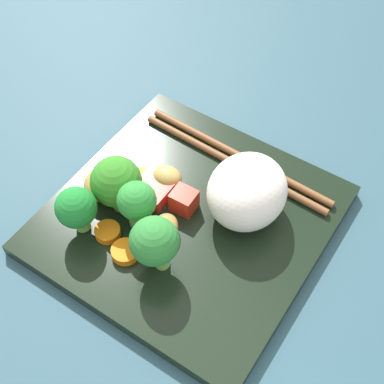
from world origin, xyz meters
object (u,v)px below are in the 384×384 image
rice_mound (247,191)px  broccoli_floret_3 (116,182)px  carrot_slice_0 (125,252)px  chopstick_pair (233,158)px  square_plate (189,220)px

rice_mound → broccoli_floret_3: bearing=121.2°
carrot_slice_0 → chopstick_pair: same height
rice_mound → carrot_slice_0: bearing=149.0°
square_plate → carrot_slice_0: size_ratio=9.59×
broccoli_floret_3 → chopstick_pair: (10.66, -5.77, -2.79)cm
rice_mound → broccoli_floret_3: 11.68cm
broccoli_floret_3 → chopstick_pair: bearing=-28.4°
rice_mound → chopstick_pair: (4.61, 4.22, -2.59)cm
square_plate → broccoli_floret_3: 7.62cm
chopstick_pair → broccoli_floret_3: bearing=62.1°
broccoli_floret_3 → chopstick_pair: 12.44cm
square_plate → broccoli_floret_3: size_ratio=4.15×
chopstick_pair → carrot_slice_0: bearing=83.5°
square_plate → chopstick_pair: size_ratio=1.14×
carrot_slice_0 → square_plate: bearing=-17.8°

